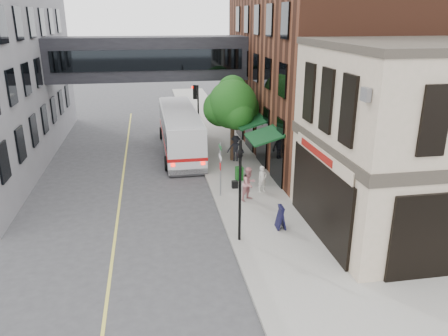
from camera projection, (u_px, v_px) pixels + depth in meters
name	position (u px, v px, depth m)	size (l,w,h in m)	color
ground	(240.00, 268.00, 17.19)	(120.00, 120.00, 0.00)	#38383A
sidewalk_main	(227.00, 157.00, 30.51)	(4.00, 60.00, 0.15)	gray
corner_building	(432.00, 141.00, 19.11)	(10.19, 8.12, 8.45)	#B5A78A
brick_building	(337.00, 52.00, 30.44)	(13.76, 18.00, 14.00)	#4B2517
skyway_bridge	(149.00, 58.00, 31.30)	(14.00, 3.18, 3.00)	black
traffic_signal_near	(239.00, 179.00, 18.13)	(0.44, 0.22, 4.60)	black
traffic_signal_far	(196.00, 103.00, 31.94)	(0.53, 0.28, 4.50)	black
street_sign_pole	(220.00, 165.00, 23.13)	(0.08, 0.75, 3.00)	gray
street_tree	(232.00, 104.00, 28.55)	(3.80, 3.20, 5.60)	#382619
lane_marking	(122.00, 184.00, 25.68)	(0.12, 40.00, 0.01)	#D8CC4C
bus	(180.00, 129.00, 31.40)	(2.76, 11.16, 3.00)	silver
pedestrian_a	(262.00, 179.00, 24.01)	(0.54, 0.36, 1.49)	white
pedestrian_b	(249.00, 184.00, 22.90)	(0.88, 0.68, 1.80)	#CD8489
pedestrian_c	(236.00, 148.00, 29.10)	(1.13, 0.65, 1.76)	black
newspaper_box	(239.00, 173.00, 25.84)	(0.41, 0.36, 0.82)	#155C1A
sandwich_board	(281.00, 217.00, 19.93)	(0.39, 0.61, 1.09)	black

